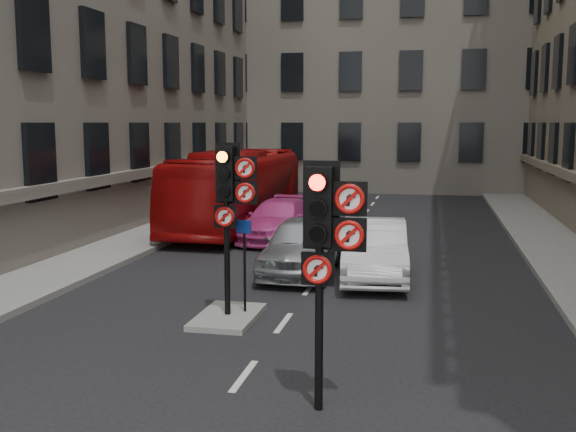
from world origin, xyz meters
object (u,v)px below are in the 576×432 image
at_px(signal_far, 230,192).
at_px(car_pink, 279,220).
at_px(car_silver, 302,245).
at_px(motorcycle, 367,249).
at_px(signal_near, 326,233).
at_px(car_white, 374,250).
at_px(motorcyclist, 357,236).
at_px(info_sign, 244,253).
at_px(bus_red, 238,189).

bearing_deg(signal_far, car_pink, 96.99).
height_order(car_silver, motorcycle, car_silver).
distance_m(signal_near, car_white, 8.66).
bearing_deg(motorcycle, signal_near, -84.68).
distance_m(motorcyclist, info_sign, 5.67).
bearing_deg(car_silver, car_white, -4.83).
bearing_deg(car_silver, signal_near, -76.46).
height_order(motorcycle, info_sign, info_sign).
distance_m(signal_near, car_pink, 14.37).
bearing_deg(motorcyclist, car_white, 112.15).
xyz_separation_m(signal_far, motorcyclist, (2.01, 5.62, -1.78)).
relative_size(signal_near, motorcyclist, 1.93).
bearing_deg(car_pink, motorcycle, -44.65).
distance_m(car_silver, car_pink, 5.39).
bearing_deg(signal_near, motorcycle, 91.99).
bearing_deg(info_sign, signal_near, -49.48).
xyz_separation_m(car_silver, motorcycle, (1.64, 1.13, -0.25)).
relative_size(car_white, info_sign, 2.38).
bearing_deg(car_white, car_silver, 169.23).
xyz_separation_m(signal_near, info_sign, (-2.39, 4.26, -1.20)).
bearing_deg(info_sign, car_pink, 109.73).
height_order(signal_near, car_white, signal_near).
bearing_deg(bus_red, motorcyclist, -49.17).
relative_size(car_silver, car_white, 0.98).
distance_m(car_pink, motorcycle, 5.24).
distance_m(car_white, motorcycle, 1.38).
distance_m(car_silver, info_sign, 4.45).
distance_m(signal_far, car_pink, 10.00).
bearing_deg(car_pink, car_silver, -66.24).
height_order(signal_far, car_white, signal_far).
height_order(signal_near, signal_far, signal_far).
distance_m(signal_far, bus_red, 12.60).
xyz_separation_m(signal_far, car_white, (2.59, 4.47, -1.93)).
height_order(signal_far, bus_red, signal_far).
xyz_separation_m(car_silver, motorcyclist, (1.39, 0.97, 0.14)).
height_order(car_silver, car_pink, car_silver).
xyz_separation_m(signal_near, car_white, (-0.01, 8.47, -1.81)).
bearing_deg(info_sign, car_silver, 96.06).
distance_m(car_pink, bus_red, 3.32).
distance_m(car_silver, motorcyclist, 1.70).
relative_size(bus_red, motorcyclist, 5.86).
xyz_separation_m(signal_far, bus_red, (-3.39, 12.08, -1.19)).
bearing_deg(motorcycle, car_silver, -142.15).
bearing_deg(car_silver, bus_red, 118.96).
bearing_deg(car_silver, car_pink, 110.25).
bearing_deg(car_silver, motorcycle, 35.15).
height_order(car_white, info_sign, info_sign).
height_order(signal_near, bus_red, signal_near).
bearing_deg(motorcyclist, info_sign, 66.99).
bearing_deg(car_white, bus_red, 122.83).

